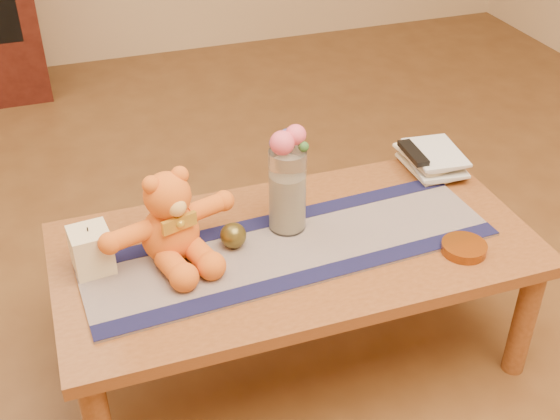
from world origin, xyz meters
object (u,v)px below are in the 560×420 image
object	(u,v)px
bronze_ball	(233,235)
amber_dish	(464,248)
book_bottom	(410,171)
tv_remote	(413,153)
pillar_candle	(91,250)
teddy_bear	(169,217)
glass_vase	(287,190)

from	to	relation	value
bronze_ball	amber_dish	size ratio (longest dim) A/B	0.58
amber_dish	book_bottom	bearing A→B (deg)	82.44
book_bottom	tv_remote	bearing A→B (deg)	-93.00
pillar_candle	tv_remote	bearing A→B (deg)	9.03
teddy_bear	pillar_candle	bearing A→B (deg)	161.73
book_bottom	amber_dish	world-z (taller)	amber_dish
book_bottom	glass_vase	bearing A→B (deg)	-161.21
tv_remote	glass_vase	bearing A→B (deg)	-159.22
amber_dish	pillar_candle	bearing A→B (deg)	165.49
book_bottom	amber_dish	xyz separation A→B (m)	(-0.06, -0.44, 0.00)
tv_remote	amber_dish	world-z (taller)	tv_remote
teddy_bear	glass_vase	xyz separation A→B (m)	(0.36, 0.02, 0.00)
teddy_bear	bronze_ball	world-z (taller)	teddy_bear
teddy_bear	tv_remote	bearing A→B (deg)	-4.41
pillar_candle	book_bottom	xyz separation A→B (m)	(1.08, 0.18, -0.06)
bronze_ball	amber_dish	bearing A→B (deg)	-20.55
tv_remote	amber_dish	distance (m)	0.44
teddy_bear	tv_remote	world-z (taller)	teddy_bear
bronze_ball	book_bottom	size ratio (longest dim) A/B	0.34
bronze_ball	amber_dish	distance (m)	0.67
teddy_bear	bronze_ball	xyz separation A→B (m)	(0.18, -0.02, -0.09)
book_bottom	tv_remote	xyz separation A→B (m)	(-0.00, -0.01, 0.07)
bronze_ball	amber_dish	world-z (taller)	bronze_ball
amber_dish	glass_vase	bearing A→B (deg)	148.14
pillar_candle	book_bottom	size ratio (longest dim) A/B	0.57
teddy_bear	glass_vase	size ratio (longest dim) A/B	1.47
pillar_candle	bronze_ball	distance (m)	0.40
teddy_bear	glass_vase	world-z (taller)	same
pillar_candle	amber_dish	size ratio (longest dim) A/B	0.97
tv_remote	pillar_candle	bearing A→B (deg)	-167.77
pillar_candle	glass_vase	distance (m)	0.58
pillar_candle	tv_remote	xyz separation A→B (m)	(1.08, 0.17, 0.01)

